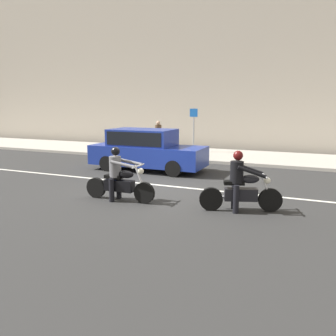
{
  "coord_description": "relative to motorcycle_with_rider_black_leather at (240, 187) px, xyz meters",
  "views": [
    {
      "loc": [
        4.78,
        -9.64,
        2.75
      ],
      "look_at": [
        0.9,
        -0.54,
        0.92
      ],
      "focal_mm": 37.02,
      "sensor_mm": 36.0,
      "label": 1
    }
  ],
  "objects": [
    {
      "name": "lane_marking_stripe",
      "position": [
        -2.77,
        1.82,
        -0.64
      ],
      "size": [
        18.0,
        0.14,
        0.01
      ],
      "primitive_type": "cube",
      "color": "silver",
      "rests_on": "ground_plane"
    },
    {
      "name": "street_sign_post",
      "position": [
        -4.48,
        9.33,
        0.94
      ],
      "size": [
        0.44,
        0.08,
        2.38
      ],
      "color": "gray",
      "rests_on": "sidewalk_slab"
    },
    {
      "name": "building_facade",
      "position": [
        -3.1,
        12.32,
        5.07
      ],
      "size": [
        40.0,
        1.4,
        11.44
      ],
      "primitive_type": "cube",
      "color": "#A89E8E",
      "rests_on": "ground_plane"
    },
    {
      "name": "parked_sedan_cobalt_blue",
      "position": [
        -4.79,
        4.1,
        0.24
      ],
      "size": [
        4.79,
        1.82,
        1.72
      ],
      "color": "navy",
      "rests_on": "ground_plane"
    },
    {
      "name": "ground_plane",
      "position": [
        -3.1,
        0.92,
        -0.65
      ],
      "size": [
        80.0,
        80.0,
        0.0
      ],
      "primitive_type": "plane",
      "color": "#2B2B2B"
    },
    {
      "name": "sidewalk_slab",
      "position": [
        -3.1,
        8.92,
        -0.58
      ],
      "size": [
        40.0,
        4.4,
        0.14
      ],
      "primitive_type": "cube",
      "color": "#A8A399",
      "rests_on": "ground_plane"
    },
    {
      "name": "pedestrian_bystander",
      "position": [
        -6.05,
        8.1,
        0.49
      ],
      "size": [
        0.34,
        0.34,
        1.72
      ],
      "color": "black",
      "rests_on": "sidewalk_slab"
    },
    {
      "name": "motorcycle_with_rider_black_leather",
      "position": [
        0.0,
        0.0,
        0.0
      ],
      "size": [
        2.05,
        0.94,
        1.59
      ],
      "color": "black",
      "rests_on": "ground_plane"
    },
    {
      "name": "motorcycle_with_rider_gray",
      "position": [
        -3.41,
        -0.36,
        -0.01
      ],
      "size": [
        2.2,
        0.7,
        1.56
      ],
      "color": "black",
      "rests_on": "ground_plane"
    }
  ]
}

